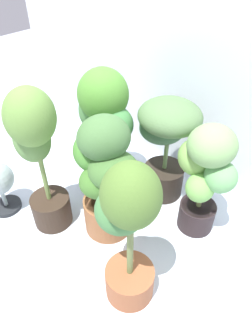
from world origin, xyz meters
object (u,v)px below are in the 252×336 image
object	(u,v)px
potted_plant_back_left	(104,121)
potted_plant_back_center	(166,139)
potted_plant_front_left	(38,152)
potted_plant_back_right	(205,173)
potted_plant_front_right	(128,229)
potted_plant_center	(105,174)

from	to	relation	value
potted_plant_back_left	potted_plant_back_center	bearing A→B (deg)	25.38
potted_plant_front_left	potted_plant_back_left	size ratio (longest dim) A/B	1.07
potted_plant_back_right	potted_plant_back_center	bearing A→B (deg)	158.17
potted_plant_front_left	potted_plant_back_right	world-z (taller)	potted_plant_front_left
potted_plant_front_left	potted_plant_front_right	bearing A→B (deg)	-4.91
potted_plant_back_right	potted_plant_front_right	bearing A→B (deg)	-96.05
potted_plant_back_center	potted_plant_front_right	bearing A→B (deg)	-68.95
potted_plant_center	potted_plant_back_center	size ratio (longest dim) A/B	1.11
potted_plant_front_left	potted_plant_back_left	distance (m)	0.46
potted_plant_center	potted_plant_back_left	distance (m)	0.41
potted_plant_front_right	potted_plant_back_left	world-z (taller)	potted_plant_back_left
potted_plant_back_right	potted_plant_center	bearing A→B (deg)	-139.48
potted_plant_back_center	potted_plant_back_left	bearing A→B (deg)	-154.62
potted_plant_back_left	potted_plant_back_center	distance (m)	0.38
potted_plant_front_right	potted_plant_back_center	size ratio (longest dim) A/B	1.18
potted_plant_center	potted_plant_back_right	size ratio (longest dim) A/B	1.08
potted_plant_front_left	potted_plant_back_center	xyz separation A→B (m)	(0.36, 0.62, -0.09)
potted_plant_front_left	potted_plant_back_left	bearing A→B (deg)	86.89
potted_plant_front_right	potted_plant_back_left	xyz separation A→B (m)	(-0.60, 0.52, 0.04)
potted_plant_center	potted_plant_back_right	world-z (taller)	potted_plant_center
potted_plant_front_right	potted_plant_back_right	world-z (taller)	potted_plant_front_right
potted_plant_front_right	potted_plant_back_left	size ratio (longest dim) A/B	0.97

